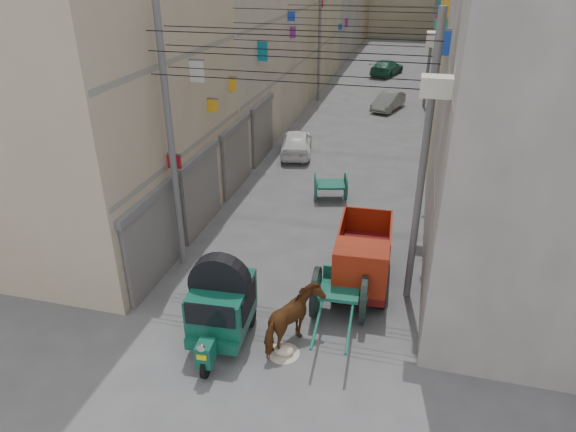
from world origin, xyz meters
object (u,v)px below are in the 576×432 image
(tonga_cart, at_px, (340,294))
(distant_car_grey, at_px, (388,101))
(second_cart, at_px, (331,186))
(distant_car_green, at_px, (387,67))
(auto_rickshaw, at_px, (221,303))
(mini_truck, at_px, (362,263))
(horse, at_px, (293,321))
(feed_sack, at_px, (284,350))
(distant_car_white, at_px, (297,142))

(tonga_cart, relative_size, distant_car_grey, 0.95)
(second_cart, xyz_separation_m, distant_car_grey, (1.15, 14.64, -0.05))
(second_cart, bearing_deg, distant_car_green, 74.77)
(auto_rickshaw, height_order, second_cart, auto_rickshaw)
(mini_truck, distance_m, second_cart, 6.47)
(auto_rickshaw, bearing_deg, distant_car_green, 83.95)
(auto_rickshaw, relative_size, horse, 1.48)
(feed_sack, bearing_deg, auto_rickshaw, 173.79)
(mini_truck, relative_size, distant_car_grey, 1.04)
(feed_sack, bearing_deg, mini_truck, 65.39)
(mini_truck, xyz_separation_m, distant_car_grey, (-0.88, 20.77, -0.37))
(feed_sack, relative_size, horse, 0.27)
(second_cart, bearing_deg, tonga_cart, -92.95)
(distant_car_grey, bearing_deg, horse, -74.61)
(feed_sack, distance_m, horse, 0.78)
(second_cart, height_order, distant_car_grey, second_cart)
(auto_rickshaw, bearing_deg, distant_car_grey, 80.48)
(horse, bearing_deg, distant_car_grey, -71.31)
(tonga_cart, relative_size, second_cart, 2.07)
(mini_truck, xyz_separation_m, feed_sack, (-1.50, -3.28, -0.80))
(mini_truck, height_order, distant_car_green, mini_truck)
(feed_sack, bearing_deg, distant_car_white, 102.43)
(second_cart, height_order, distant_car_green, distant_car_green)
(auto_rickshaw, relative_size, distant_car_green, 0.64)
(auto_rickshaw, xyz_separation_m, distant_car_white, (-1.47, 14.19, -0.50))
(mini_truck, relative_size, horse, 1.89)
(auto_rickshaw, bearing_deg, second_cart, 78.82)
(auto_rickshaw, height_order, mini_truck, mini_truck)
(mini_truck, bearing_deg, feed_sack, -117.38)
(feed_sack, height_order, distant_car_grey, distant_car_grey)
(auto_rickshaw, distance_m, feed_sack, 1.98)
(horse, bearing_deg, distant_car_white, -56.82)
(auto_rickshaw, relative_size, mini_truck, 0.78)
(tonga_cart, height_order, second_cart, tonga_cart)
(horse, distance_m, distant_car_white, 14.39)
(auto_rickshaw, distance_m, horse, 1.88)
(second_cart, relative_size, horse, 0.83)
(auto_rickshaw, distance_m, distant_car_grey, 23.99)
(horse, bearing_deg, auto_rickshaw, 25.73)
(tonga_cart, relative_size, feed_sack, 6.39)
(distant_car_green, bearing_deg, auto_rickshaw, 103.66)
(mini_truck, distance_m, distant_car_green, 31.88)
(mini_truck, distance_m, distant_car_grey, 20.79)
(second_cart, xyz_separation_m, feed_sack, (0.53, -9.42, -0.49))
(horse, xyz_separation_m, distant_car_grey, (0.48, 23.68, -0.23))
(mini_truck, xyz_separation_m, distant_car_green, (-1.92, 31.82, -0.30))
(second_cart, relative_size, distant_car_white, 0.42)
(tonga_cart, distance_m, second_cart, 7.73)
(distant_car_white, relative_size, distant_car_green, 0.86)
(horse, height_order, distant_car_green, horse)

